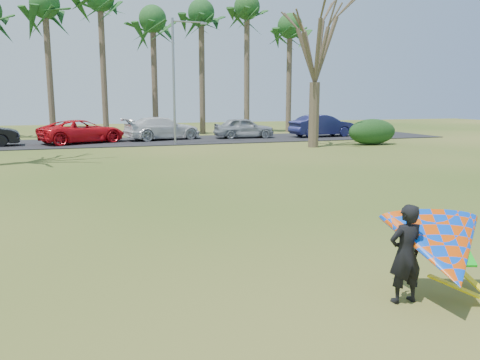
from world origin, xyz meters
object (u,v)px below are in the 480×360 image
object	(u,v)px
car_5	(322,126)
car_2	(82,131)
bare_tree_right	(316,39)
streetlight	(176,75)
car_3	(163,128)
car_4	(244,128)
kite_flyer	(440,250)

from	to	relation	value
car_5	car_2	bearing A→B (deg)	84.54
bare_tree_right	car_2	bearing A→B (deg)	153.97
streetlight	car_2	size ratio (longest dim) A/B	1.44
car_3	car_4	size ratio (longest dim) A/B	1.24
streetlight	kite_flyer	xyz separation A→B (m)	(-0.75, -25.11, -3.62)
bare_tree_right	car_5	world-z (taller)	bare_tree_right
bare_tree_right	kite_flyer	distance (m)	23.50
car_3	car_5	world-z (taller)	car_5
car_2	car_3	bearing A→B (deg)	-103.53
streetlight	car_5	distance (m)	12.68
car_2	car_5	xyz separation A→B (m)	(17.83, -0.19, 0.07)
car_4	car_5	bearing A→B (deg)	-93.58
bare_tree_right	car_4	bearing A→B (deg)	106.68
bare_tree_right	car_3	xyz separation A→B (m)	(-8.24, 7.67, -5.70)
bare_tree_right	car_4	world-z (taller)	bare_tree_right
car_3	car_5	distance (m)	12.36
car_2	car_4	bearing A→B (deg)	-110.61
bare_tree_right	car_2	world-z (taller)	bare_tree_right
streetlight	car_4	bearing A→B (deg)	29.88
car_5	car_3	bearing A→B (deg)	79.88
bare_tree_right	car_3	distance (m)	12.61
streetlight	car_4	xyz separation A→B (m)	(5.67, 3.26, -3.64)
kite_flyer	streetlight	bearing A→B (deg)	88.29
streetlight	car_3	distance (m)	5.15
car_2	car_5	bearing A→B (deg)	-113.84
bare_tree_right	kite_flyer	world-z (taller)	bare_tree_right
streetlight	car_3	world-z (taller)	streetlight
car_2	kite_flyer	size ratio (longest dim) A/B	2.33
kite_flyer	car_3	bearing A→B (deg)	89.30
streetlight	car_2	bearing A→B (deg)	155.32
streetlight	car_5	bearing A→B (deg)	12.02
car_5	streetlight	bearing A→B (deg)	97.17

